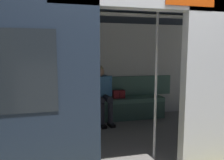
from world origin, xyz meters
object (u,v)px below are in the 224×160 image
object	(u,v)px
bench_seat	(101,105)
person_seated	(101,90)
book	(85,99)
train_car	(110,51)
grab_pole_door	(97,88)
handbag	(119,94)
grab_pole_far	(156,84)

from	to	relation	value
bench_seat	person_seated	world-z (taller)	person_seated
bench_seat	person_seated	bearing A→B (deg)	77.49
book	person_seated	bearing A→B (deg)	173.38
train_car	grab_pole_door	size ratio (longest dim) A/B	3.05
train_car	person_seated	xyz separation A→B (m)	(-0.05, -1.03, -0.80)
handbag	book	bearing A→B (deg)	-3.00
person_seated	book	bearing A→B (deg)	-23.67
book	grab_pole_far	xyz separation A→B (m)	(-0.75, 1.89, 0.56)
train_car	handbag	size ratio (longest dim) A/B	24.62
handbag	grab_pole_door	bearing A→B (deg)	66.79
person_seated	grab_pole_far	distance (m)	1.83
book	grab_pole_door	xyz separation A→B (m)	(0.07, 1.96, 0.56)
bench_seat	grab_pole_far	bearing A→B (deg)	102.98
train_car	grab_pole_far	xyz separation A→B (m)	(-0.47, 0.71, -0.44)
book	grab_pole_far	world-z (taller)	grab_pole_far
bench_seat	grab_pole_far	distance (m)	1.96
person_seated	grab_pole_door	bearing A→B (deg)	77.50
train_car	grab_pole_door	distance (m)	0.97
person_seated	book	world-z (taller)	person_seated
handbag	person_seated	bearing A→B (deg)	14.01
train_car	grab_pole_far	distance (m)	0.96
book	grab_pole_far	distance (m)	2.11
book	grab_pole_door	world-z (taller)	grab_pole_door
grab_pole_far	grab_pole_door	bearing A→B (deg)	4.92
handbag	grab_pole_door	size ratio (longest dim) A/B	0.12
train_car	book	bearing A→B (deg)	-76.55
person_seated	book	size ratio (longest dim) A/B	5.47
bench_seat	handbag	xyz separation A→B (m)	(-0.41, -0.05, 0.20)
train_car	handbag	xyz separation A→B (m)	(-0.47, -1.14, -0.93)
person_seated	handbag	world-z (taller)	person_seated
handbag	grab_pole_far	size ratio (longest dim) A/B	0.12
bench_seat	train_car	bearing A→B (deg)	86.89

